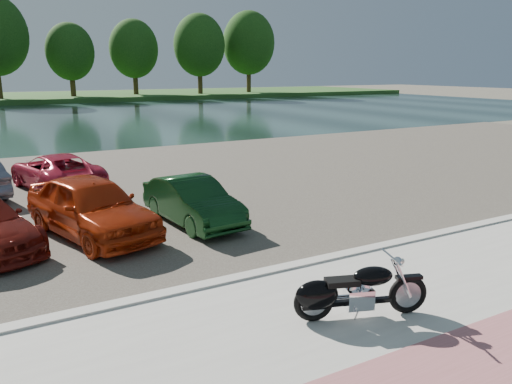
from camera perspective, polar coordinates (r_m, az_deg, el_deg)
ground at (r=9.40m, az=12.11°, el=-12.65°), size 200.00×200.00×0.00m
promenade at (r=8.74m, az=16.54°, el=-14.70°), size 60.00×6.00×0.10m
pink_path at (r=7.90m, az=24.69°, el=-18.28°), size 60.00×2.00×0.01m
kerb at (r=10.80m, az=5.12°, el=-8.36°), size 60.00×0.30×0.14m
parking_lot at (r=18.62m, az=-10.53°, el=0.81°), size 60.00×18.00×0.04m
river at (r=46.78m, az=-22.11°, el=7.75°), size 120.00×40.00×0.00m
far_bank at (r=78.55m, az=-25.18°, el=9.75°), size 120.00×24.00×0.60m
far_trees at (r=72.82m, az=-21.86°, el=15.52°), size 70.25×10.68×12.52m
motorcycle at (r=8.54m, az=10.60°, el=-11.19°), size 2.25×1.05×1.05m
car_4 at (r=13.14m, az=-18.30°, el=-1.58°), size 2.99×4.82×1.53m
car_5 at (r=13.65m, az=-7.27°, el=-1.04°), size 1.71×3.91×1.25m
car_10 at (r=18.88m, az=-21.88°, el=2.23°), size 3.02×4.86×1.26m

